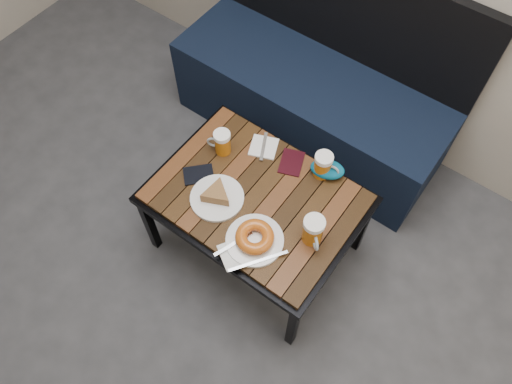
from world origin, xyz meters
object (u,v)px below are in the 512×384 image
Objects in this scene: beer_mug_centre at (323,165)px; beer_mug_right at (313,230)px; passport_navy at (199,174)px; plate_bagel at (255,238)px; beer_mug_left at (222,142)px; plate_pie at (217,196)px; cafe_table at (256,201)px; knit_pouch at (327,169)px; passport_burgundy at (291,162)px; bench at (312,98)px.

beer_mug_centre is 0.92× the size of beer_mug_right.
beer_mug_centre is 0.99× the size of passport_navy.
plate_bagel is at bearing 27.07° from passport_navy.
plate_pie is (0.13, -0.20, -0.03)m from beer_mug_left.
cafe_table is 0.31m from beer_mug_centre.
passport_navy is (-0.00, -0.16, -0.05)m from beer_mug_left.
cafe_table is at bearing 56.87° from passport_navy.
beer_mug_centre reaches higher than knit_pouch.
passport_navy and passport_burgundy have the same top height.
bench is at bearing 113.74° from beer_mug_centre.
beer_mug_centre reaches higher than passport_burgundy.
plate_pie is 0.79× the size of plate_bagel.
cafe_table is 6.83× the size of passport_navy.
bench is 0.69m from beer_mug_left.
passport_navy reaches higher than cafe_table.
bench is 1.67× the size of cafe_table.
plate_pie is at bearing -138.90° from beer_mug_centre.
plate_pie is 0.35m from passport_burgundy.
cafe_table is 3.85× the size of plate_pie.
plate_pie is 0.24m from plate_bagel.
passport_burgundy is (0.27, 0.12, -0.05)m from beer_mug_left.
bench is 0.64m from knit_pouch.
cafe_table is 5.90× the size of knit_pouch.
beer_mug_left is 0.45m from knit_pouch.
beer_mug_centre is at bearing 80.36° from passport_navy.
bench is 10.58× the size of beer_mug_right.
bench is at bearing 94.36° from plate_pie.
passport_navy is (-0.13, 0.04, -0.02)m from plate_pie.
bench is 0.65m from beer_mug_centre.
knit_pouch is at bearing 25.75° from beer_mug_centre.
plate_bagel is (0.23, -0.06, 0.00)m from plate_pie.
beer_mug_right is 0.93× the size of knit_pouch.
passport_burgundy is at bearing -178.24° from beer_mug_centre.
bench reaches higher than beer_mug_right.
beer_mug_left is 0.17m from passport_navy.
plate_bagel is at bearing -97.93° from passport_burgundy.
bench is 0.77m from cafe_table.
passport_navy is (-0.37, 0.11, -0.02)m from plate_bagel.
cafe_table is 0.22m from passport_burgundy.
passport_navy is 0.96× the size of passport_burgundy.
beer_mug_centre is at bearing 176.11° from beer_mug_left.
passport_navy is at bearing -131.82° from beer_mug_right.
plate_pie is (-0.27, -0.35, -0.04)m from beer_mug_centre.
beer_mug_centre is 0.52m from passport_navy.
plate_pie is at bearing -128.49° from knit_pouch.
bench reaches higher than beer_mug_left.
passport_burgundy is at bearing 88.47° from passport_navy.
plate_bagel is at bearing -55.22° from cafe_table.
passport_burgundy reaches higher than cafe_table.
beer_mug_centre is at bearing 57.64° from cafe_table.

